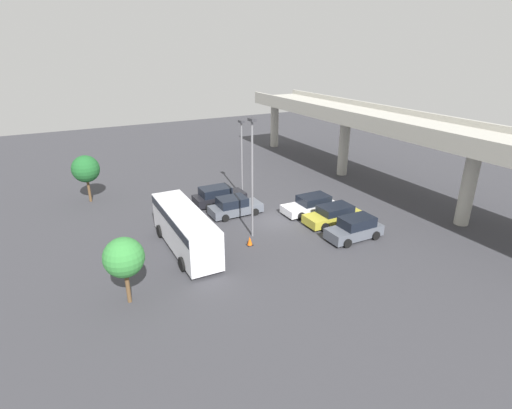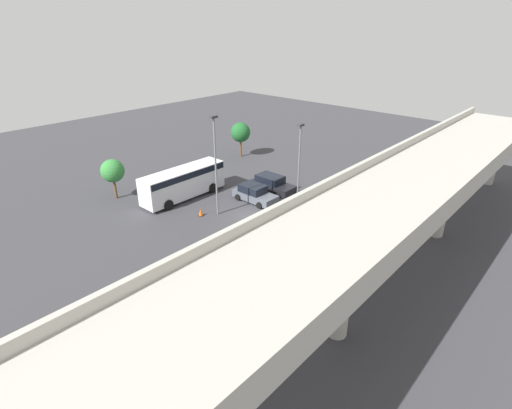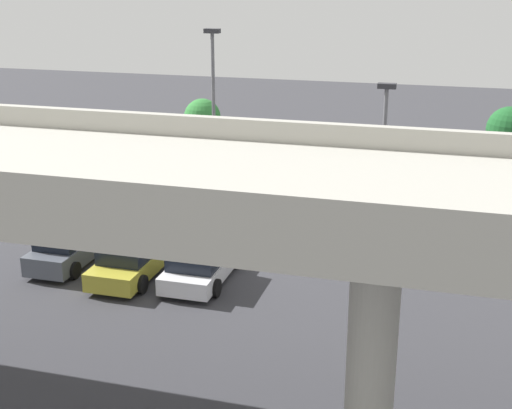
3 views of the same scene
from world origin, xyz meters
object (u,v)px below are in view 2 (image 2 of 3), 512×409
at_px(parked_car_1, 254,194).
at_px(tree_front_left, 241,132).
at_px(parked_car_4, 240,248).
at_px(tree_front_centre, 112,171).
at_px(traffic_cone, 201,212).
at_px(parked_car_3, 270,236).
at_px(parked_car_2, 287,223).
at_px(lamp_post_near_aisle, 215,160).
at_px(parked_car_0, 272,184).
at_px(shuttle_bus, 183,181).
at_px(lamp_post_mid_lot, 299,155).

bearing_deg(parked_car_1, tree_front_left, 139.36).
xyz_separation_m(parked_car_4, tree_front_centre, (0.31, -16.78, 2.05)).
relative_size(tree_front_left, traffic_cone, 6.31).
distance_m(parked_car_3, tree_front_centre, 17.58).
bearing_deg(parked_car_2, traffic_cone, 22.06).
distance_m(parked_car_4, tree_front_left, 24.43).
bearing_deg(parked_car_3, parked_car_2, -82.35).
xyz_separation_m(parked_car_3, lamp_post_near_aisle, (-0.96, -7.00, 4.48)).
relative_size(parked_car_2, tree_front_centre, 1.20).
bearing_deg(traffic_cone, parked_car_0, 172.53).
height_order(parked_car_2, parked_car_4, parked_car_4).
distance_m(parked_car_0, parked_car_1, 3.02).
relative_size(parked_car_1, tree_front_centre, 1.13).
distance_m(parked_car_1, lamp_post_near_aisle, 6.29).
bearing_deg(shuttle_bus, parked_car_0, 142.32).
bearing_deg(tree_front_left, lamp_post_mid_lot, 67.40).
bearing_deg(shuttle_bus, parked_car_4, 70.05).
xyz_separation_m(tree_front_left, traffic_cone, (14.87, 9.28, -2.84)).
height_order(lamp_post_near_aisle, traffic_cone, lamp_post_near_aisle).
xyz_separation_m(parked_car_3, tree_front_left, (-14.55, -17.16, 2.43)).
relative_size(parked_car_1, tree_front_left, 1.02).
distance_m(parked_car_1, shuttle_bus, 7.12).
relative_size(shuttle_bus, lamp_post_near_aisle, 0.99).
bearing_deg(parked_car_4, tree_front_left, -46.26).
bearing_deg(lamp_post_near_aisle, shuttle_bus, -93.56).
height_order(tree_front_centre, traffic_cone, tree_front_centre).
bearing_deg(parked_car_1, parked_car_2, -23.44).
bearing_deg(lamp_post_mid_lot, traffic_cone, -22.71).
distance_m(parked_car_0, lamp_post_mid_lot, 4.58).
xyz_separation_m(shuttle_bus, tree_front_left, (-13.26, -4.95, 1.39)).
distance_m(shuttle_bus, tree_front_centre, 6.83).
height_order(shuttle_bus, lamp_post_mid_lot, lamp_post_mid_lot).
xyz_separation_m(parked_car_0, parked_car_1, (3.01, 0.27, -0.03)).
xyz_separation_m(parked_car_0, lamp_post_near_aisle, (7.42, -0.27, 4.43)).
distance_m(shuttle_bus, lamp_post_mid_lot, 11.63).
relative_size(parked_car_3, shuttle_bus, 0.55).
bearing_deg(parked_car_3, tree_front_centre, 11.01).
distance_m(parked_car_2, lamp_post_near_aisle, 8.20).
relative_size(lamp_post_near_aisle, tree_front_centre, 2.24).
xyz_separation_m(lamp_post_near_aisle, traffic_cone, (1.28, -0.88, -4.88)).
xyz_separation_m(parked_car_0, traffic_cone, (8.70, -1.14, -0.45)).
relative_size(parked_car_0, parked_car_2, 0.98).
xyz_separation_m(parked_car_0, tree_front_left, (-6.17, -10.42, 2.38)).
bearing_deg(shuttle_bus, tree_front_centre, -46.73).
xyz_separation_m(parked_car_1, lamp_post_mid_lot, (-3.68, 2.51, 3.60)).
distance_m(lamp_post_near_aisle, tree_front_left, 17.09).
bearing_deg(parked_car_2, lamp_post_near_aisle, 14.88).
bearing_deg(traffic_cone, parked_car_1, 166.11).
bearing_deg(tree_front_centre, shuttle_bus, 133.27).
distance_m(tree_front_left, traffic_cone, 17.75).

